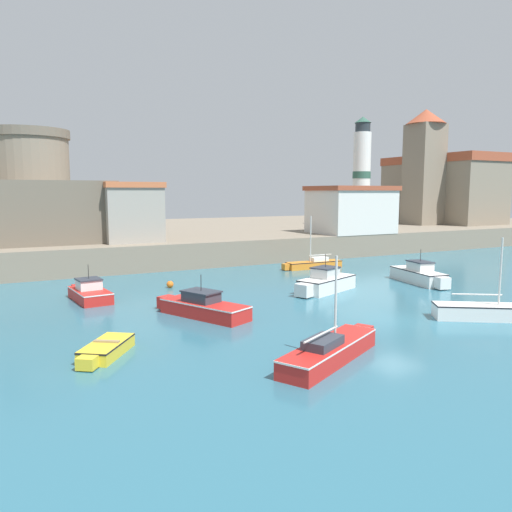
# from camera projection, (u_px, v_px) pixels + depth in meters

# --- Properties ---
(ground_plane) EXTENTS (200.00, 200.00, 0.00)m
(ground_plane) POSITION_uv_depth(u_px,v_px,m) (396.00, 321.00, 26.76)
(ground_plane) COLOR #2D667A
(quay_seawall) EXTENTS (120.00, 40.00, 2.33)m
(quay_seawall) POSITION_uv_depth(u_px,v_px,m) (167.00, 237.00, 63.45)
(quay_seawall) COLOR gray
(quay_seawall) RESTS_ON ground
(motorboat_white_0) EXTENTS (5.69, 3.51, 2.63)m
(motorboat_white_0) POSITION_uv_depth(u_px,v_px,m) (325.00, 282.00, 34.45)
(motorboat_white_0) COLOR white
(motorboat_white_0) RESTS_ON ground
(dinghy_yellow_1) EXTENTS (2.88, 3.52, 0.64)m
(dinghy_yellow_1) POSITION_uv_depth(u_px,v_px,m) (105.00, 349.00, 20.95)
(dinghy_yellow_1) COLOR yellow
(dinghy_yellow_1) RESTS_ON ground
(motorboat_white_2) EXTENTS (2.48, 5.95, 2.59)m
(motorboat_white_2) POSITION_uv_depth(u_px,v_px,m) (419.00, 275.00, 37.70)
(motorboat_white_2) COLOR white
(motorboat_white_2) RESTS_ON ground
(sailboat_white_3) EXTENTS (5.99, 4.42, 4.47)m
(sailboat_white_3) POSITION_uv_depth(u_px,v_px,m) (492.00, 311.00, 26.92)
(sailboat_white_3) COLOR white
(sailboat_white_3) RESTS_ON ground
(sailboat_orange_4) EXTENTS (5.85, 1.38, 4.73)m
(sailboat_orange_4) POSITION_uv_depth(u_px,v_px,m) (313.00, 264.00, 44.99)
(sailboat_orange_4) COLOR orange
(sailboat_orange_4) RESTS_ON ground
(motorboat_red_5) EXTENTS (3.88, 6.13, 2.34)m
(motorboat_red_5) POSITION_uv_depth(u_px,v_px,m) (202.00, 307.00, 27.64)
(motorboat_red_5) COLOR red
(motorboat_red_5) RESTS_ON ground
(motorboat_red_6) EXTENTS (2.27, 4.97, 2.30)m
(motorboat_red_6) POSITION_uv_depth(u_px,v_px,m) (89.00, 292.00, 31.74)
(motorboat_red_6) COLOR red
(motorboat_red_6) RESTS_ON ground
(sailboat_red_7) EXTENTS (6.57, 4.24, 4.30)m
(sailboat_red_7) POSITION_uv_depth(u_px,v_px,m) (331.00, 350.00, 20.34)
(sailboat_red_7) COLOR red
(sailboat_red_7) RESTS_ON ground
(mooring_buoy) EXTENTS (0.50, 0.50, 0.50)m
(mooring_buoy) POSITION_uv_depth(u_px,v_px,m) (170.00, 284.00, 35.86)
(mooring_buoy) COLOR orange
(mooring_buoy) RESTS_ON ground
(church) EXTENTS (13.22, 17.48, 15.69)m
(church) POSITION_uv_depth(u_px,v_px,m) (438.00, 185.00, 73.22)
(church) COLOR gray
(church) RESTS_ON quay_seawall
(fortress) EXTENTS (13.44, 13.44, 10.20)m
(fortress) POSITION_uv_depth(u_px,v_px,m) (32.00, 202.00, 46.62)
(fortress) COLOR #685E4F
(fortress) RESTS_ON quay_seawall
(lighthouse) EXTENTS (2.35, 2.35, 14.23)m
(lighthouse) POSITION_uv_depth(u_px,v_px,m) (362.00, 173.00, 65.61)
(lighthouse) COLOR silver
(lighthouse) RESTS_ON quay_seawall
(harbor_shed_near_wharf) EXTENTS (8.49, 6.72, 5.17)m
(harbor_shed_near_wharf) POSITION_uv_depth(u_px,v_px,m) (351.00, 209.00, 55.27)
(harbor_shed_near_wharf) COLOR silver
(harbor_shed_near_wharf) RESTS_ON quay_seawall
(harbor_shed_mid_row) EXTENTS (5.27, 5.99, 5.39)m
(harbor_shed_mid_row) POSITION_uv_depth(u_px,v_px,m) (130.00, 212.00, 45.98)
(harbor_shed_mid_row) COLOR gray
(harbor_shed_mid_row) RESTS_ON quay_seawall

